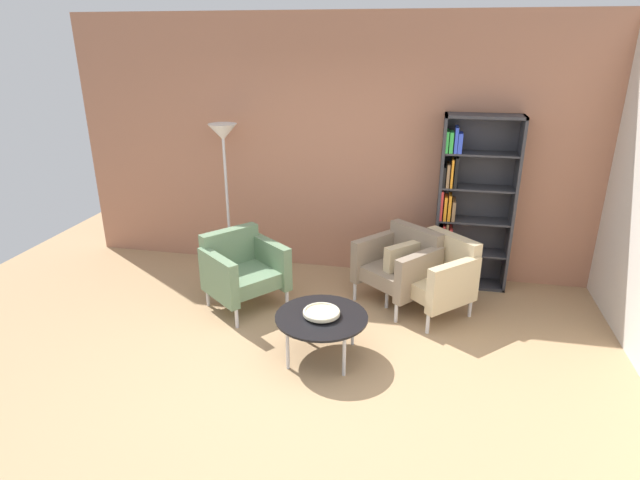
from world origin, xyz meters
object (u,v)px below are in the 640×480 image
Objects in this scene: coffee_table_low at (321,319)px; decorative_bowl at (321,312)px; armchair_corner_red at (400,265)px; armchair_by_bookshelf at (435,274)px; bookshelf_tall at (467,205)px; armchair_spare_guest at (242,269)px; floor_lamp_torchiere at (224,150)px.

decorative_bowl is at bearing 0.00° from coffee_table_low.
coffee_table_low is 0.06m from decorative_bowl.
armchair_by_bookshelf is at bearing 16.39° from armchair_corner_red.
armchair_spare_guest is at bearing -155.55° from bookshelf_tall.
coffee_table_low is 2.50× the size of decorative_bowl.
coffee_table_low is 0.84× the size of armchair_spare_guest.
armchair_by_bookshelf reaches higher than decorative_bowl.
coffee_table_low is at bearing -77.15° from armchair_corner_red.
armchair_by_bookshelf is (0.36, -0.15, 0.00)m from armchair_corner_red.
decorative_bowl is (-1.25, -1.78, -0.50)m from bookshelf_tall.
armchair_corner_red is 0.39m from armchair_by_bookshelf.
bookshelf_tall reaches higher than armchair_corner_red.
decorative_bowl is 1.33m from armchair_corner_red.
bookshelf_tall is at bearing 3.31° from floor_lamp_torchiere.
floor_lamp_torchiere is at bearing 67.19° from armchair_spare_guest.
armchair_by_bookshelf is (1.94, 0.28, 0.00)m from armchair_spare_guest.
armchair_corner_red is at bearing -138.35° from bookshelf_tall.
armchair_corner_red is (0.59, 1.20, 0.04)m from coffee_table_low.
bookshelf_tall is 2.00× the size of armchair_spare_guest.
coffee_table_low is at bearing -87.12° from armchair_by_bookshelf.
floor_lamp_torchiere is at bearing 131.85° from decorative_bowl.
armchair_corner_red and armchair_spare_guest have the same top height.
decorative_bowl is 0.18× the size of floor_lamp_torchiere.
armchair_spare_guest is (-0.99, 0.76, -0.02)m from decorative_bowl.
floor_lamp_torchiere is (-1.46, 1.63, 1.01)m from decorative_bowl.
bookshelf_tall is 0.95m from armchair_by_bookshelf.
armchair_by_bookshelf reaches higher than coffee_table_low.
floor_lamp_torchiere is (-2.71, -0.16, 0.52)m from bookshelf_tall.
coffee_table_low is at bearing -89.01° from armchair_spare_guest.
floor_lamp_torchiere is at bearing -152.71° from armchair_corner_red.
armchair_spare_guest is at bearing -61.51° from floor_lamp_torchiere.
floor_lamp_torchiere is at bearing -176.69° from bookshelf_tall.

